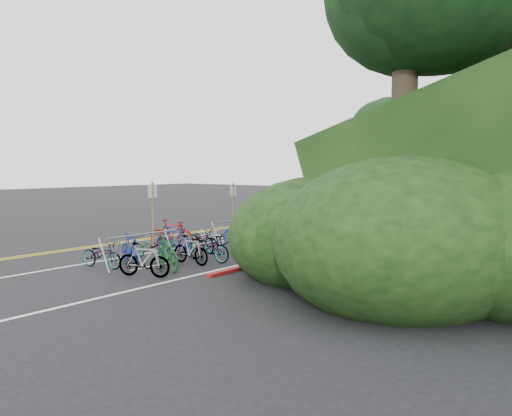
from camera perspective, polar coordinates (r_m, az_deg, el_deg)
The scene contains 9 objects.
ground at distance 20.27m, azimuth -13.25°, elevation -4.60°, with size 120.00×120.00×0.00m, color black.
road_markings at distance 27.27m, azimuth 4.48°, elevation -2.13°, with size 7.47×80.00×0.01m.
red_curb at distance 26.56m, azimuth 15.93°, elevation -2.38°, with size 0.25×28.00×0.10m, color maroon.
bike_rack_front at distance 16.49m, azimuth -12.66°, elevation -3.87°, with size 1.10×2.84×1.09m.
bike_racks_rest at distance 28.50m, azimuth 11.71°, elevation -0.21°, with size 1.14×23.00×1.17m.
signpost_near at distance 19.64m, azimuth -11.71°, elevation -0.40°, with size 0.08×0.40×2.66m.
signposts_rest at distance 30.47m, azimuth 8.54°, elevation 1.23°, with size 0.08×18.40×2.50m.
bike_front at distance 20.24m, azimuth -9.56°, elevation -2.92°, with size 1.90×0.54×1.14m, color maroon.
bike_valet at distance 19.42m, azimuth -3.06°, elevation -3.46°, with size 3.14×12.75×1.06m.
Camera 1 is at (15.71, -12.40, 3.20)m, focal length 35.00 mm.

